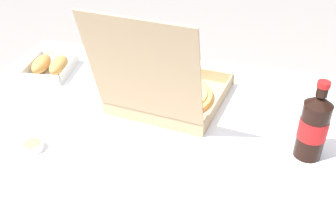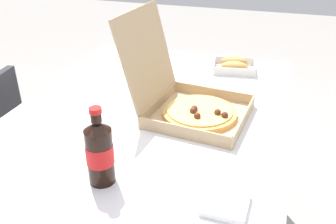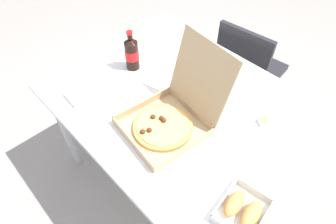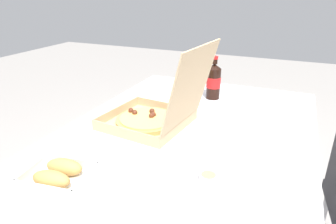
# 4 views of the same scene
# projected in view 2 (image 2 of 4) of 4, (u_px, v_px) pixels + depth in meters

# --- Properties ---
(dining_table) EXTENTS (1.36, 0.98, 0.74)m
(dining_table) POSITION_uv_depth(u_px,v_px,m) (150.00, 129.00, 1.38)
(dining_table) COLOR white
(dining_table) RESTS_ON ground_plane
(pizza_box_open) EXTENTS (0.37, 0.44, 0.36)m
(pizza_box_open) POSITION_uv_depth(u_px,v_px,m) (189.00, 102.00, 1.31)
(pizza_box_open) COLOR tan
(pizza_box_open) RESTS_ON dining_table
(bread_side_box) EXTENTS (0.17, 0.21, 0.06)m
(bread_side_box) POSITION_uv_depth(u_px,v_px,m) (234.00, 65.00, 1.69)
(bread_side_box) COLOR white
(bread_side_box) RESTS_ON dining_table
(cola_bottle) EXTENTS (0.07, 0.07, 0.22)m
(cola_bottle) POSITION_uv_depth(u_px,v_px,m) (100.00, 152.00, 0.96)
(cola_bottle) COLOR black
(cola_bottle) RESTS_ON dining_table
(paper_menu) EXTENTS (0.22, 0.16, 0.00)m
(paper_menu) POSITION_uv_depth(u_px,v_px,m) (153.00, 59.00, 1.83)
(paper_menu) COLOR white
(paper_menu) RESTS_ON dining_table
(napkin_pile) EXTENTS (0.12, 0.12, 0.02)m
(napkin_pile) POSITION_uv_depth(u_px,v_px,m) (226.00, 204.00, 0.91)
(napkin_pile) COLOR white
(napkin_pile) RESTS_ON dining_table
(dipping_sauce_cup) EXTENTS (0.06, 0.06, 0.02)m
(dipping_sauce_cup) POSITION_uv_depth(u_px,v_px,m) (136.00, 73.00, 1.65)
(dipping_sauce_cup) COLOR white
(dipping_sauce_cup) RESTS_ON dining_table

